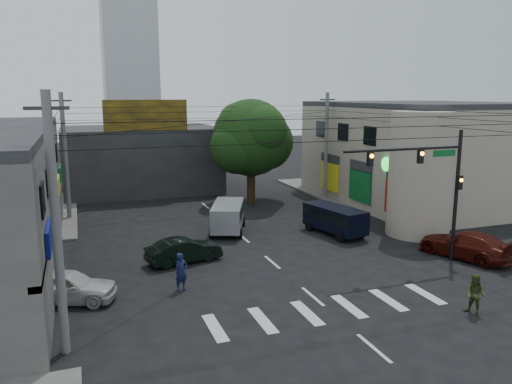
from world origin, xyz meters
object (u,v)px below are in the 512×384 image
traffic_gantry (432,176)px  dark_sedan (184,250)px  white_compact (66,286)px  navy_van (335,221)px  utility_pole_near_left (56,227)px  silver_minivan (228,218)px  utility_pole_far_left (65,157)px  street_tree (251,138)px  maroon_sedan (466,245)px  utility_pole_far_right (326,147)px  traffic_officer (181,272)px  pedestrian_olive (475,295)px

traffic_gantry → dark_sedan: bearing=159.4°
white_compact → navy_van: 17.33m
utility_pole_near_left → silver_minivan: 17.00m
traffic_gantry → utility_pole_far_left: bearing=137.1°
traffic_gantry → white_compact: bearing=176.5°
street_tree → traffic_gantry: street_tree is taller
traffic_gantry → utility_pole_far_left: (-18.32, 17.00, -0.23)m
silver_minivan → navy_van: 7.05m
utility_pole_near_left → utility_pole_far_left: bearing=90.0°
utility_pole_far_left → dark_sedan: (5.97, -12.36, -3.92)m
maroon_sedan → silver_minivan: silver_minivan is taller
utility_pole_far_right → navy_van: 11.81m
dark_sedan → utility_pole_far_left: bearing=13.8°
utility_pole_near_left → maroon_sedan: bearing=9.7°
navy_van → traffic_officer: (-11.35, -6.06, -0.01)m
utility_pole_near_left → pedestrian_olive: utility_pole_near_left is taller
utility_pole_far_left → maroon_sedan: size_ratio=1.63×
utility_pole_far_left → maroon_sedan: utility_pole_far_left is taller
street_tree → dark_sedan: street_tree is taller
silver_minivan → dark_sedan: bearing=163.7°
utility_pole_near_left → silver_minivan: utility_pole_near_left is taller
street_tree → white_compact: street_tree is taller
utility_pole_far_right → dark_sedan: size_ratio=2.13×
dark_sedan → maroon_sedan: 15.71m
maroon_sedan → traffic_officer: (-15.97, 0.64, 0.16)m
navy_van → dark_sedan: bearing=89.5°
street_tree → silver_minivan: (-4.51, -8.23, -4.51)m
utility_pole_far_right → navy_van: bearing=-114.3°
utility_pole_far_left → traffic_officer: 17.43m
maroon_sedan → traffic_officer: 15.98m
utility_pole_far_right → maroon_sedan: bearing=-90.0°
pedestrian_olive → traffic_gantry: bearing=137.5°
white_compact → dark_sedan: bearing=-40.1°
utility_pole_far_left → navy_van: bearing=-32.0°
utility_pole_near_left → navy_van: size_ratio=1.89×
traffic_officer → dark_sedan: bearing=52.8°
white_compact → utility_pole_far_left: bearing=19.4°
dark_sedan → silver_minivan: silver_minivan is taller
utility_pole_far_left → dark_sedan: size_ratio=2.13×
utility_pole_near_left → dark_sedan: size_ratio=2.13×
traffic_gantry → maroon_sedan: bearing=1.7°
navy_van → traffic_officer: navy_van is taller
utility_pole_near_left → white_compact: 6.03m
utility_pole_far_left → white_compact: size_ratio=1.98×
utility_pole_far_left → silver_minivan: bearing=-35.9°
utility_pole_far_right → silver_minivan: 13.67m
white_compact → silver_minivan: (9.99, 8.63, 0.22)m
street_tree → silver_minivan: street_tree is taller
utility_pole_far_right → pedestrian_olive: bearing=-102.3°
traffic_gantry → navy_van: bearing=106.0°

